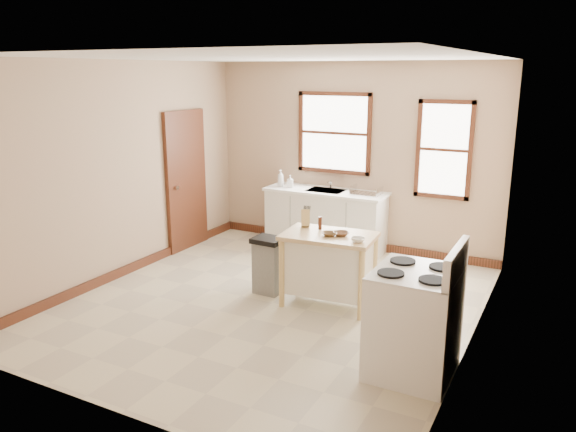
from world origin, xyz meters
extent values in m
plane|color=#B9AE93|center=(0.00, 0.00, 0.00)|extent=(5.00, 5.00, 0.00)
plane|color=white|center=(0.00, 0.00, 2.80)|extent=(5.00, 5.00, 0.00)
cube|color=tan|center=(0.00, 2.50, 1.40)|extent=(4.50, 0.04, 2.80)
cube|color=tan|center=(-2.25, 0.00, 1.40)|extent=(0.04, 5.00, 2.80)
cube|color=tan|center=(2.25, 0.00, 1.40)|extent=(0.04, 5.00, 2.80)
cube|color=#321A0D|center=(-2.21, 1.30, 1.05)|extent=(0.06, 0.90, 2.10)
cube|color=#321A0D|center=(0.00, 2.47, 0.06)|extent=(4.50, 0.04, 0.12)
cube|color=#321A0D|center=(-2.22, 0.00, 0.06)|extent=(0.04, 5.00, 0.12)
cylinder|color=silver|center=(-0.30, 2.38, 1.03)|extent=(0.03, 0.03, 0.22)
imported|color=#B2B2B2|center=(-1.04, 2.13, 1.05)|extent=(0.11, 0.11, 0.26)
imported|color=#B2B2B2|center=(-0.88, 2.14, 1.01)|extent=(0.11, 0.11, 0.19)
cylinder|color=#441F12|center=(0.41, 0.42, 0.93)|extent=(0.05, 0.05, 0.15)
imported|color=brown|center=(0.62, 0.22, 0.87)|extent=(0.23, 0.23, 0.04)
imported|color=brown|center=(0.73, 0.30, 0.88)|extent=(0.24, 0.24, 0.04)
imported|color=white|center=(0.99, 0.15, 0.88)|extent=(0.18, 0.18, 0.05)
camera|label=1|loc=(3.02, -5.38, 2.67)|focal=35.00mm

